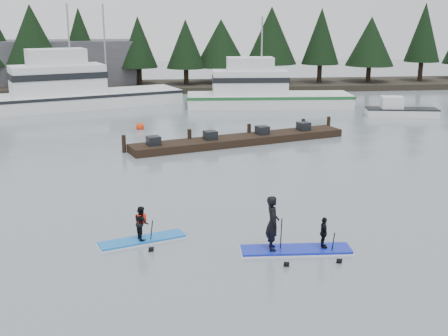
{
  "coord_description": "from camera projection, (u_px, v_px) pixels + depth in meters",
  "views": [
    {
      "loc": [
        -2.7,
        -17.42,
        7.54
      ],
      "look_at": [
        0.0,
        6.0,
        1.1
      ],
      "focal_mm": 45.0,
      "sensor_mm": 36.0,
      "label": 1
    }
  ],
  "objects": [
    {
      "name": "buoy_c",
      "position": [
        371.0,
        111.0,
        45.63
      ],
      "size": [
        0.57,
        0.57,
        0.57
      ],
      "primitive_type": "sphere",
      "color": "red",
      "rests_on": "ground"
    },
    {
      "name": "floating_dock",
      "position": [
        240.0,
        140.0,
        33.98
      ],
      "size": [
        13.53,
        6.1,
        0.46
      ],
      "primitive_type": "cube",
      "rotation": [
        0.0,
        0.0,
        0.33
      ],
      "color": "black",
      "rests_on": "ground"
    },
    {
      "name": "waterfront_building",
      "position": [
        50.0,
        65.0,
        58.93
      ],
      "size": [
        18.0,
        6.0,
        5.0
      ],
      "primitive_type": "cube",
      "color": "#4C4C51",
      "rests_on": "ground"
    },
    {
      "name": "ground",
      "position": [
        244.0,
        246.0,
        18.98
      ],
      "size": [
        160.0,
        160.0,
        0.0
      ],
      "primitive_type": "plane",
      "color": "gray",
      "rests_on": "ground"
    },
    {
      "name": "far_shore",
      "position": [
        185.0,
        86.0,
        59.15
      ],
      "size": [
        70.0,
        8.0,
        0.6
      ],
      "primitive_type": "cube",
      "color": "#2D281E",
      "rests_on": "ground"
    },
    {
      "name": "fishing_boat_large",
      "position": [
        77.0,
        99.0,
        47.46
      ],
      "size": [
        17.01,
        10.07,
        9.42
      ],
      "rotation": [
        0.0,
        0.0,
        0.36
      ],
      "color": "white",
      "rests_on": "ground"
    },
    {
      "name": "paddleboard_duo",
      "position": [
        289.0,
        234.0,
        18.3
      ],
      "size": [
        3.65,
        1.22,
        2.47
      ],
      "rotation": [
        0.0,
        0.0,
        -0.05
      ],
      "color": "#1323B4",
      "rests_on": "ground"
    },
    {
      "name": "fishing_boat_medium",
      "position": [
        264.0,
        100.0,
        47.77
      ],
      "size": [
        14.03,
        4.86,
        8.31
      ],
      "rotation": [
        0.0,
        0.0,
        -0.07
      ],
      "color": "white",
      "rests_on": "ground"
    },
    {
      "name": "treeline",
      "position": [
        185.0,
        89.0,
        59.22
      ],
      "size": [
        60.0,
        4.0,
        8.0
      ],
      "primitive_type": null,
      "color": "black",
      "rests_on": "ground"
    },
    {
      "name": "paddleboard_solo",
      "position": [
        142.0,
        230.0,
        19.2
      ],
      "size": [
        3.05,
        1.66,
        1.78
      ],
      "rotation": [
        0.0,
        0.0,
        0.33
      ],
      "color": "blue",
      "rests_on": "ground"
    },
    {
      "name": "skiff",
      "position": [
        402.0,
        112.0,
        43.12
      ],
      "size": [
        5.54,
        2.59,
        0.62
      ],
      "primitive_type": "cube",
      "rotation": [
        0.0,
        0.0,
        -0.19
      ],
      "color": "white",
      "rests_on": "ground"
    },
    {
      "name": "buoy_b",
      "position": [
        140.0,
        129.0,
        38.36
      ],
      "size": [
        0.57,
        0.57,
        0.57
      ],
      "primitive_type": "sphere",
      "color": "red",
      "rests_on": "ground"
    }
  ]
}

